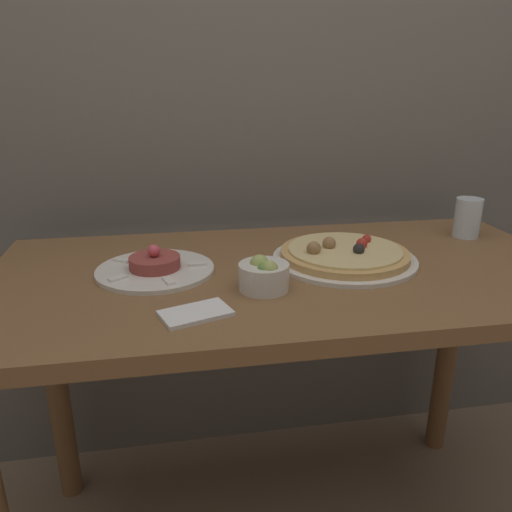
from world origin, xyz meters
The scene contains 7 objects.
back_wall centered at (0.00, 0.77, 1.30)m, with size 8.00×0.05×2.60m.
dining_table centered at (0.00, 0.32, 0.65)m, with size 1.30×0.65×0.78m.
pizza_plate centered at (0.14, 0.35, 0.79)m, with size 0.33×0.33×0.06m.
tartare_plate centered at (-0.29, 0.35, 0.79)m, with size 0.25×0.25×0.06m.
small_bowl centered at (-0.08, 0.22, 0.81)m, with size 0.10×0.10×0.07m.
drinking_glass centered at (0.52, 0.47, 0.83)m, with size 0.07×0.07×0.10m.
napkin centered at (-0.22, 0.12, 0.78)m, with size 0.14×0.11×0.01m.
Camera 1 is at (-0.25, -0.68, 1.17)m, focal length 35.00 mm.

